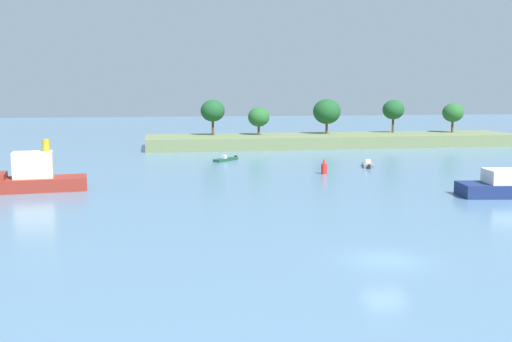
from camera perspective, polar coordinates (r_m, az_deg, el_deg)
The scene contains 6 objects.
ground_plane at distance 36.18m, azimuth 12.27°, elevation -8.32°, with size 400.00×400.00×0.00m, color slate.
treeline_island at distance 108.75m, azimuth 7.36°, elevation 3.36°, with size 66.89×13.46×8.39m.
tugboat at distance 63.21m, azimuth -20.90°, elevation -0.62°, with size 11.16×4.80×5.11m.
fishing_skiff at distance 84.75m, azimuth -2.89°, elevation 1.12°, with size 3.92×3.92×0.89m.
small_motorboat at distance 79.51m, azimuth 10.65°, elevation 0.59°, with size 2.50×4.57×0.94m.
channel_buoy_red at distance 71.71m, azimuth 6.52°, elevation 0.36°, with size 0.70×0.70×1.90m.
Camera 1 is at (-13.35, -32.15, 9.85)m, focal length 41.90 mm.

